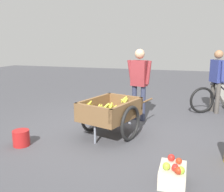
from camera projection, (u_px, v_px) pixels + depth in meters
ground_plane at (113, 133)px, 4.77m from camera, size 24.00×24.00×0.00m
fruit_cart at (110, 113)px, 4.56m from camera, size 1.80×1.19×0.72m
vendor_person at (139, 78)px, 5.39m from camera, size 0.29×0.57×1.60m
bicycle at (220, 98)px, 6.17m from camera, size 0.85×1.48×0.85m
cyclist_person at (217, 76)px, 6.02m from camera, size 0.47×0.34×1.56m
plastic_bucket at (21, 138)px, 4.16m from camera, size 0.28×0.28×0.27m
apple_crate at (173, 174)px, 3.03m from camera, size 0.44×0.32×0.31m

